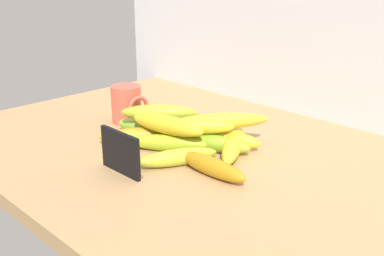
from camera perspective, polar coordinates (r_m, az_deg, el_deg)
The scene contains 17 objects.
counter_top at distance 104.60cm, azimuth -0.65°, elevation -3.22°, with size 110.00×76.00×3.00cm, color tan.
chalkboard_sign at distance 91.98cm, azimuth -8.37°, elevation -3.14°, with size 11.00×1.80×8.40cm.
coffee_mug at distance 120.50cm, azimuth -7.73°, elevation 2.83°, with size 8.97×7.47×9.24cm.
banana_0 at distance 114.92cm, azimuth -0.98°, elevation 0.78°, with size 20.95×3.95×3.95cm, color #A4B426.
banana_1 at distance 109.39cm, azimuth -4.56°, elevation -0.17°, with size 19.69×4.32×4.32cm, color #85BB38.
banana_2 at distance 102.34cm, azimuth -2.92°, elevation -1.79°, with size 17.88×3.57×3.57cm, color #A9C126.
banana_3 at distance 101.23cm, azimuth 4.94°, elevation -1.97°, with size 20.13×3.93×3.93cm, color yellow.
banana_4 at distance 106.85cm, azimuth -5.81°, elevation -0.88°, with size 19.68×3.70×3.70cm, color #B99220.
banana_5 at distance 102.73cm, azimuth 1.50°, elevation -1.60°, with size 20.91×3.84×3.84cm, color #8BB229.
banana_6 at distance 91.07cm, azimuth 2.33°, elevation -4.58°, with size 16.78×3.61×3.61cm, color #B07F15.
banana_7 at distance 95.23cm, azimuth -1.71°, elevation -3.50°, with size 16.66×3.45×3.45cm, color gold.
banana_8 at distance 108.58cm, azimuth -2.46°, elevation -0.29°, with size 15.49×4.29×4.29cm, color yellow.
banana_9 at distance 104.40cm, azimuth 3.44°, elevation -1.21°, with size 17.93×4.06×4.06cm, color yellow.
banana_10 at distance 101.20cm, azimuth 0.78°, elevation 0.27°, with size 15.17×3.45×3.45cm, color yellow.
banana_11 at distance 108.10cm, azimuth -3.79°, elevation 1.86°, with size 17.42×3.73×3.73cm, color #9CB22A.
banana_12 at distance 101.87cm, azimuth -2.95°, elevation 0.39°, with size 18.13×4.05×4.05cm, color yellow.
banana_13 at distance 103.55cm, azimuth 3.54°, elevation 0.85°, with size 20.85×3.55×3.55cm, color gold.
Camera 1 is at (69.31, -66.90, 42.25)cm, focal length 44.78 mm.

